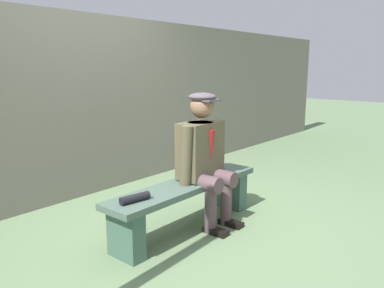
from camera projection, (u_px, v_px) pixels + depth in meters
name	position (u px, v px, depth m)	size (l,w,h in m)	color
ground_plane	(187.00, 228.00, 3.57)	(30.00, 30.00, 0.00)	#617A54
bench	(186.00, 197.00, 3.51)	(1.72, 0.37, 0.44)	#465B50
seated_man	(204.00, 154.00, 3.55)	(0.60, 0.52, 1.25)	brown
rolled_magazine	(135.00, 198.00, 2.99)	(0.06, 0.06, 0.25)	black
stadium_wall	(79.00, 106.00, 4.39)	(12.00, 0.24, 2.07)	slate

